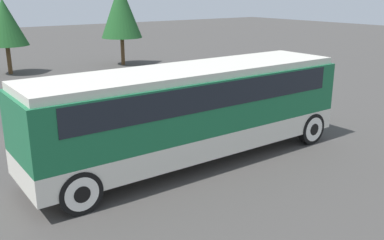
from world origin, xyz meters
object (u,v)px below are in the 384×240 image
(parked_car_near, at_px, (73,111))
(parked_car_far, at_px, (166,99))
(parked_car_mid, at_px, (107,90))
(tour_bus, at_px, (194,105))

(parked_car_near, distance_m, parked_car_far, 4.15)
(parked_car_near, bearing_deg, parked_car_far, -6.42)
(parked_car_near, relative_size, parked_car_mid, 1.00)
(tour_bus, bearing_deg, parked_car_near, 109.13)
(parked_car_far, bearing_deg, parked_car_mid, 110.69)
(parked_car_mid, xyz_separation_m, parked_car_far, (1.26, -3.33, -0.00))
(tour_bus, distance_m, parked_car_mid, 8.58)
(parked_car_mid, distance_m, parked_car_far, 3.56)
(tour_bus, bearing_deg, parked_car_far, 66.90)
(parked_car_near, bearing_deg, parked_car_mid, 45.05)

